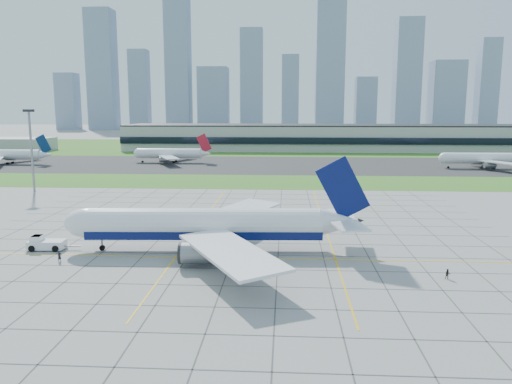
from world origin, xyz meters
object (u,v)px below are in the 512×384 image
at_px(crew_far, 448,274).
at_px(distant_jet_1, 171,153).
at_px(light_mast, 31,140).
at_px(airliner, 207,225).
at_px(distant_jet_2, 487,158).
at_px(pushback_tug, 45,243).
at_px(distant_jet_0, 5,155).
at_px(crew_near, 60,256).

bearing_deg(crew_far, distant_jet_1, 122.60).
height_order(light_mast, airliner, light_mast).
height_order(distant_jet_1, distant_jet_2, same).
relative_size(pushback_tug, crew_far, 5.95).
relative_size(light_mast, airliner, 0.45).
bearing_deg(distant_jet_0, light_mast, -54.99).
height_order(light_mast, distant_jet_1, light_mast).
height_order(light_mast, crew_near, light_mast).
height_order(pushback_tug, distant_jet_1, distant_jet_1).
relative_size(airliner, distant_jet_1, 1.33).
bearing_deg(crew_near, distant_jet_0, 59.55).
relative_size(crew_far, distant_jet_1, 0.04).
bearing_deg(pushback_tug, airliner, -0.98).
distance_m(pushback_tug, distant_jet_1, 149.74).
xyz_separation_m(distant_jet_0, distant_jet_1, (76.52, 10.57, -0.00)).
height_order(light_mast, crew_far, light_mast).
distance_m(crew_far, distant_jet_1, 180.35).
height_order(pushback_tug, distant_jet_0, distant_jet_0).
bearing_deg(light_mast, distant_jet_1, 74.28).
relative_size(pushback_tug, distant_jet_1, 0.23).
height_order(airliner, crew_far, airliner).
bearing_deg(distant_jet_2, distant_jet_0, 178.79).
bearing_deg(crew_near, light_mast, 56.83).
xyz_separation_m(pushback_tug, distant_jet_2, (131.70, 134.14, 3.30)).
xyz_separation_m(distant_jet_0, distant_jet_2, (218.89, -4.61, -0.00)).
distance_m(pushback_tug, distant_jet_0, 163.90).
bearing_deg(distant_jet_2, light_mast, -157.11).
height_order(crew_far, distant_jet_1, distant_jet_1).
bearing_deg(light_mast, distant_jet_0, 125.01).
xyz_separation_m(distant_jet_1, distant_jet_2, (142.37, -15.18, 0.00)).
distance_m(pushback_tug, distant_jet_2, 188.01).
xyz_separation_m(airliner, distant_jet_1, (-40.83, 148.30, -0.33)).
bearing_deg(light_mast, pushback_tug, -61.46).
relative_size(airliner, pushback_tug, 5.87).
distance_m(distant_jet_1, distant_jet_2, 143.18).
relative_size(light_mast, crew_near, 13.24).
bearing_deg(distant_jet_1, crew_far, -63.62).
xyz_separation_m(light_mast, crew_near, (40.78, -71.02, -15.21)).
height_order(distant_jet_0, distant_jet_2, same).
distance_m(airliner, distant_jet_0, 180.94).
distance_m(airliner, crew_far, 41.66).
distance_m(airliner, distant_jet_2, 167.42).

